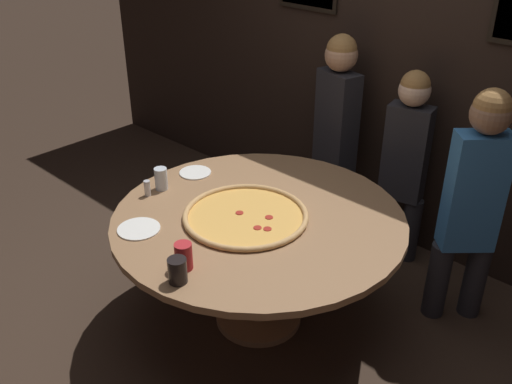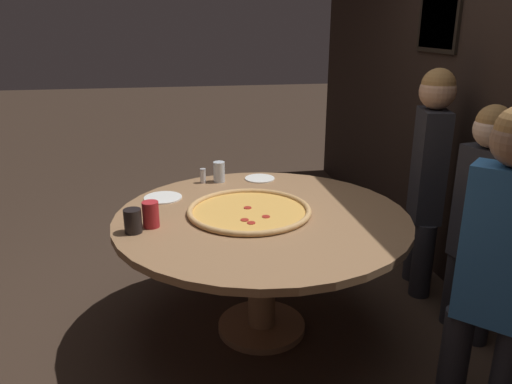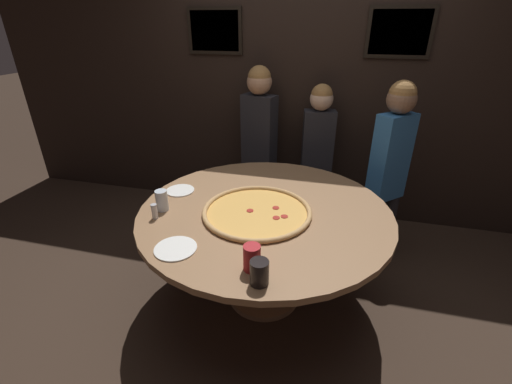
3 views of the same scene
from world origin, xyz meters
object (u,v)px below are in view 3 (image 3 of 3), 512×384
drink_cup_far_right (259,272)px  drink_cup_by_shaker (252,258)px  dining_table (265,225)px  diner_centre_back (317,149)px  condiment_shaker (154,211)px  drink_cup_centre_back (162,200)px  white_plate_near_front (180,190)px  diner_side_right (390,161)px  giant_pizza (257,211)px  diner_side_left (259,137)px  white_plate_far_back (176,248)px

drink_cup_far_right → drink_cup_by_shaker: size_ratio=0.90×
dining_table → drink_cup_far_right: size_ratio=13.18×
diner_centre_back → condiment_shaker: bearing=48.3°
drink_cup_centre_back → drink_cup_far_right: size_ratio=1.10×
dining_table → drink_cup_by_shaker: 0.64m
dining_table → white_plate_near_front: 0.67m
diner_centre_back → diner_side_right: bearing=141.4°
drink_cup_far_right → diner_side_right: 1.71m
giant_pizza → dining_table: bearing=60.4°
dining_table → drink_cup_by_shaker: size_ratio=11.90×
drink_cup_centre_back → condiment_shaker: 0.11m
giant_pizza → drink_cup_by_shaker: (0.11, -0.53, 0.06)m
white_plate_near_front → diner_side_left: bearing=72.6°
drink_cup_far_right → drink_cup_by_shaker: 0.11m
drink_cup_far_right → diner_side_right: size_ratio=0.09×
dining_table → drink_cup_centre_back: bearing=-165.0°
drink_cup_far_right → diner_side_left: bearing=103.8°
dining_table → white_plate_near_front: size_ratio=8.11×
dining_table → diner_side_left: (-0.32, 1.16, 0.23)m
diner_side_left → drink_cup_by_shaker: bearing=118.2°
giant_pizza → condiment_shaker: (-0.60, -0.21, 0.04)m
diner_side_left → white_plate_far_back: bearing=104.0°
drink_cup_centre_back → drink_cup_far_right: bearing=-33.9°
giant_pizza → drink_cup_by_shaker: bearing=-78.5°
dining_table → giant_pizza: giant_pizza is taller
drink_cup_far_right → white_plate_near_front: 1.12m
white_plate_near_front → condiment_shaker: condiment_shaker is taller
giant_pizza → drink_cup_far_right: 0.65m
condiment_shaker → drink_cup_centre_back: bearing=92.7°
drink_cup_by_shaker → white_plate_far_back: bearing=172.5°
giant_pizza → drink_cup_far_right: size_ratio=5.62×
dining_table → drink_cup_by_shaker: bearing=-83.3°
drink_cup_far_right → white_plate_far_back: size_ratio=0.54×
dining_table → diner_side_right: size_ratio=1.12×
dining_table → diner_centre_back: (0.23, 1.18, 0.15)m
drink_cup_centre_back → white_plate_near_front: drink_cup_centre_back is taller
white_plate_near_front → diner_side_right: size_ratio=0.14×
condiment_shaker → diner_centre_back: diner_centre_back is taller
dining_table → condiment_shaker: size_ratio=16.86×
giant_pizza → diner_centre_back: bearing=77.9°
dining_table → drink_cup_far_right: (0.13, -0.69, 0.19)m
drink_cup_far_right → condiment_shaker: size_ratio=1.28×
giant_pizza → drink_cup_by_shaker: drink_cup_by_shaker is taller
drink_cup_far_right → drink_cup_by_shaker: (-0.06, 0.09, 0.01)m
condiment_shaker → diner_side_right: 1.86m
white_plate_far_back → drink_cup_far_right: bearing=-16.3°
drink_cup_centre_back → diner_side_left: (0.32, 1.33, 0.04)m
drink_cup_centre_back → diner_side_left: diner_side_left is taller
drink_cup_by_shaker → white_plate_near_front: size_ratio=0.68×
drink_cup_far_right → condiment_shaker: 0.87m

